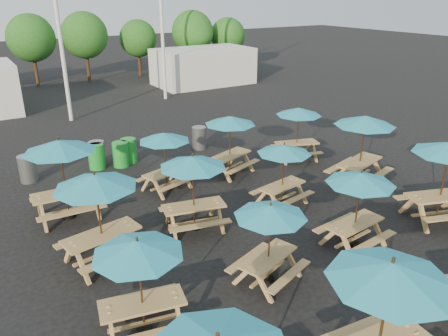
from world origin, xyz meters
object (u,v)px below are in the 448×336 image
waste_bin_0 (28,169)px  picnic_unit_14 (365,125)px  picnic_unit_6 (193,167)px  picnic_unit_11 (230,124)px  waste_bin_1 (96,157)px  waste_bin_5 (199,138)px  picnic_unit_7 (164,141)px  picnic_unit_5 (270,216)px  waste_bin_4 (129,151)px  picnic_unit_9 (360,183)px  picnic_unit_1 (138,254)px  picnic_unit_3 (60,151)px  waste_bin_3 (121,154)px  picnic_unit_4 (390,280)px  picnic_unit_10 (284,153)px  picnic_unit_15 (299,115)px  waste_bin_2 (97,154)px  picnic_unit_2 (96,187)px

waste_bin_0 → picnic_unit_14: bearing=-32.4°
picnic_unit_6 → picnic_unit_11: 4.38m
waste_bin_0 → waste_bin_1: bearing=-1.4°
waste_bin_5 → picnic_unit_7: bearing=-133.8°
picnic_unit_5 → waste_bin_4: (-0.03, 9.30, -1.26)m
picnic_unit_9 → waste_bin_1: picnic_unit_9 is taller
picnic_unit_1 → waste_bin_0: bearing=105.6°
picnic_unit_6 → picnic_unit_3: bearing=150.4°
waste_bin_5 → waste_bin_3: bearing=-177.1°
picnic_unit_6 → waste_bin_0: 7.31m
picnic_unit_4 → picnic_unit_10: bearing=70.8°
picnic_unit_10 → picnic_unit_15: (3.12, 2.94, 0.12)m
waste_bin_3 → waste_bin_2: bearing=143.3°
picnic_unit_10 → waste_bin_3: (-3.33, 6.00, -1.28)m
picnic_unit_2 → picnic_unit_4: 6.89m
picnic_unit_5 → waste_bin_0: 10.21m
picnic_unit_7 → picnic_unit_14: size_ratio=0.84×
picnic_unit_4 → waste_bin_0: 13.35m
picnic_unit_9 → picnic_unit_10: (-0.08, 3.02, -0.09)m
picnic_unit_11 → waste_bin_1: bearing=124.8°
picnic_unit_1 → picnic_unit_5: size_ratio=1.01×
picnic_unit_2 → picnic_unit_11: (5.94, 3.29, -0.16)m
waste_bin_5 → picnic_unit_10: bearing=-93.0°
picnic_unit_4 → picnic_unit_14: picnic_unit_14 is taller
picnic_unit_7 → picnic_unit_9: (2.80, -6.03, 0.06)m
picnic_unit_5 → waste_bin_5: (3.19, 9.23, -1.26)m
picnic_unit_6 → waste_bin_1: size_ratio=2.30×
picnic_unit_1 → picnic_unit_10: (6.05, 3.08, -0.09)m
picnic_unit_3 → waste_bin_4: size_ratio=2.55×
picnic_unit_1 → picnic_unit_9: 6.13m
picnic_unit_10 → waste_bin_1: size_ratio=2.09×
picnic_unit_7 → picnic_unit_10: bearing=-64.2°
picnic_unit_4 → waste_bin_3: picnic_unit_4 is taller
picnic_unit_4 → waste_bin_3: (-0.30, 12.40, -1.68)m
picnic_unit_5 → waste_bin_1: size_ratio=2.17×
picnic_unit_10 → waste_bin_5: bearing=77.3°
picnic_unit_7 → waste_bin_0: 5.36m
picnic_unit_15 → picnic_unit_7: bearing=-163.0°
picnic_unit_4 → waste_bin_2: 13.13m
picnic_unit_4 → waste_bin_5: picnic_unit_4 is taller
picnic_unit_3 → picnic_unit_9: picnic_unit_3 is taller
waste_bin_3 → waste_bin_0: bearing=174.6°
picnic_unit_6 → picnic_unit_15: bearing=36.5°
picnic_unit_4 → waste_bin_2: (-1.08, 12.98, -1.68)m
picnic_unit_5 → waste_bin_2: bearing=78.6°
waste_bin_2 → waste_bin_5: 4.44m
waste_bin_4 → waste_bin_5: bearing=-1.2°
picnic_unit_5 → picnic_unit_10: bearing=28.1°
waste_bin_1 → waste_bin_2: 0.34m
waste_bin_2 → waste_bin_1: bearing=-111.1°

